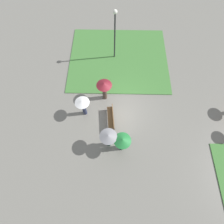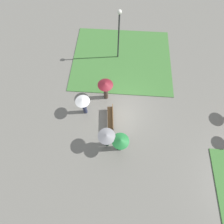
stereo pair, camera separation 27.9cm
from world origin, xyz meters
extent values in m
plane|color=slate|center=(0.00, 0.00, 0.00)|extent=(90.00, 90.00, 0.00)
cube|color=#427A38|center=(-5.14, -0.27, 0.03)|extent=(7.40, 8.65, 0.06)
cube|color=brown|center=(0.92, -0.84, 0.42)|extent=(1.96, 0.59, 0.05)
cube|color=brown|center=(0.90, -0.66, 0.68)|extent=(1.92, 0.22, 0.45)
cube|color=#232326|center=(0.06, -0.92, 0.20)|extent=(0.11, 0.38, 0.40)
cube|color=#232326|center=(1.78, -0.76, 0.20)|extent=(0.11, 0.38, 0.40)
cylinder|color=#2D2D30|center=(-5.38, -0.64, 2.06)|extent=(0.12, 0.12, 4.13)
sphere|color=white|center=(-5.38, -0.64, 4.29)|extent=(0.32, 0.32, 0.32)
cylinder|color=#1E3328|center=(2.70, -0.94, 0.60)|extent=(0.40, 0.40, 1.19)
sphere|color=#997051|center=(2.70, -0.94, 1.30)|extent=(0.22, 0.22, 0.22)
cylinder|color=#4C4C4F|center=(2.70, -0.94, 1.59)|extent=(0.02, 0.02, 0.35)
cone|color=gray|center=(2.70, -0.94, 1.87)|extent=(1.10, 1.10, 0.22)
cylinder|color=#282D47|center=(0.30, -2.79, 0.53)|extent=(0.41, 0.41, 1.06)
sphere|color=brown|center=(0.30, -2.79, 1.18)|extent=(0.23, 0.23, 0.23)
cylinder|color=#4C4C4F|center=(0.30, -2.79, 1.46)|extent=(0.02, 0.02, 0.35)
cone|color=white|center=(0.30, -2.79, 1.74)|extent=(1.02, 1.02, 0.20)
cylinder|color=#1E3328|center=(2.93, -0.07, 0.57)|extent=(0.45, 0.45, 1.15)
sphere|color=beige|center=(2.93, -0.07, 1.25)|extent=(0.19, 0.19, 0.19)
cylinder|color=#4C4C4F|center=(2.93, -0.07, 1.52)|extent=(0.02, 0.02, 0.35)
cone|color=#237A38|center=(2.93, -0.07, 1.83)|extent=(1.09, 1.09, 0.27)
cylinder|color=#47382D|center=(-1.10, -1.34, 0.56)|extent=(0.38, 0.38, 1.13)
sphere|color=brown|center=(-1.10, -1.34, 1.24)|extent=(0.23, 0.23, 0.23)
cylinder|color=#4C4C4F|center=(-1.10, -1.34, 1.53)|extent=(0.02, 0.02, 0.35)
cone|color=maroon|center=(-1.10, -1.34, 1.82)|extent=(1.12, 1.12, 0.24)
camera|label=1|loc=(6.03, -0.64, 12.01)|focal=28.00mm
camera|label=2|loc=(6.02, -0.37, 12.01)|focal=28.00mm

